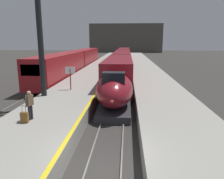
{
  "coord_description": "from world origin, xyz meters",
  "views": [
    {
      "loc": [
        0.94,
        -7.95,
        5.43
      ],
      "look_at": [
        -0.21,
        8.35,
        1.8
      ],
      "focal_mm": 34.74,
      "sensor_mm": 36.0,
      "label": 1
    }
  ],
  "objects": [
    {
      "name": "platform_left",
      "position": [
        -4.05,
        24.75,
        0.53
      ],
      "size": [
        4.8,
        110.0,
        1.05
      ],
      "primitive_type": "cube",
      "color": "gray",
      "rests_on": "ground"
    },
    {
      "name": "rolling_suitcase",
      "position": [
        -4.65,
        2.95,
        1.35
      ],
      "size": [
        0.4,
        0.22,
        0.98
      ],
      "color": "brown",
      "rests_on": "platform_left"
    },
    {
      "name": "ground_plane",
      "position": [
        0.0,
        0.0,
        0.0
      ],
      "size": [
        260.0,
        260.0,
        0.0
      ],
      "primitive_type": "plane",
      "color": "#33302D"
    },
    {
      "name": "terminus_back_wall",
      "position": [
        0.0,
        102.0,
        7.0
      ],
      "size": [
        36.0,
        2.0,
        14.0
      ],
      "primitive_type": "cube",
      "color": "#4C4742",
      "rests_on": "ground"
    },
    {
      "name": "platform_left_safety_stripe",
      "position": [
        -1.77,
        24.75,
        1.05
      ],
      "size": [
        0.2,
        107.8,
        0.01
      ],
      "primitive_type": "cube",
      "color": "yellow",
      "rests_on": "platform_left"
    },
    {
      "name": "departure_info_board",
      "position": [
        -4.27,
        11.45,
        2.56
      ],
      "size": [
        0.9,
        0.1,
        2.12
      ],
      "color": "maroon",
      "rests_on": "platform_left"
    },
    {
      "name": "passenger_near_edge",
      "position": [
        -4.53,
        3.45,
        2.04
      ],
      "size": [
        0.35,
        0.53,
        1.69
      ],
      "color": "#23232D",
      "rests_on": "platform_left"
    },
    {
      "name": "platform_right",
      "position": [
        4.05,
        24.75,
        0.53
      ],
      "size": [
        4.8,
        110.0,
        1.05
      ],
      "primitive_type": "cube",
      "color": "gray",
      "rests_on": "ground"
    },
    {
      "name": "rail_secondary_right",
      "position": [
        -7.35,
        27.5,
        0.06
      ],
      "size": [
        0.08,
        110.0,
        0.12
      ],
      "primitive_type": "cube",
      "color": "slate",
      "rests_on": "ground"
    },
    {
      "name": "highspeed_train_main",
      "position": [
        0.0,
        32.61,
        1.96
      ],
      "size": [
        2.92,
        55.83,
        3.6
      ],
      "color": "maroon",
      "rests_on": "ground"
    },
    {
      "name": "rail_secondary_left",
      "position": [
        -8.85,
        27.5,
        0.06
      ],
      "size": [
        0.08,
        110.0,
        0.12
      ],
      "primitive_type": "cube",
      "color": "slate",
      "rests_on": "ground"
    },
    {
      "name": "station_column_mid",
      "position": [
        -5.9,
        9.04,
        7.0
      ],
      "size": [
        4.0,
        0.68,
        9.99
      ],
      "color": "black",
      "rests_on": "platform_left"
    },
    {
      "name": "rail_main_left",
      "position": [
        -0.75,
        27.5,
        0.06
      ],
      "size": [
        0.08,
        110.0,
        0.12
      ],
      "primitive_type": "cube",
      "color": "slate",
      "rests_on": "ground"
    },
    {
      "name": "regional_train_adjacent",
      "position": [
        -8.1,
        30.11,
        2.13
      ],
      "size": [
        2.85,
        36.6,
        3.8
      ],
      "color": "maroon",
      "rests_on": "ground"
    },
    {
      "name": "rail_main_right",
      "position": [
        0.75,
        27.5,
        0.06
      ],
      "size": [
        0.08,
        110.0,
        0.12
      ],
      "primitive_type": "cube",
      "color": "slate",
      "rests_on": "ground"
    }
  ]
}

